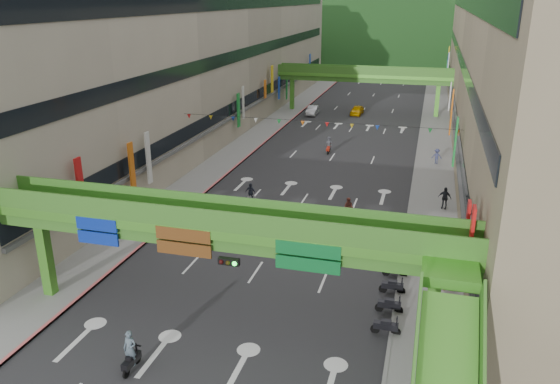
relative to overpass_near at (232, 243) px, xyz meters
The scene contains 22 objects.
road_slab 44.93m from the overpass_near, 91.20° to the left, with size 18.00×140.00×0.02m, color #28282B.
sidewalk_left 46.47m from the overpass_near, 104.97° to the left, with size 4.00×140.00×0.15m, color gray.
sidewalk_right 46.03m from the overpass_near, 77.29° to the left, with size 4.00×140.00×0.15m, color gray.
curb_left 46.02m from the overpass_near, 102.67° to the left, with size 0.20×140.00×0.18m, color #CC5959.
curb_right 45.65m from the overpass_near, 79.63° to the left, with size 0.20×140.00×0.18m, color gray.
building_row_left 49.02m from the overpass_near, 114.00° to the left, with size 12.80×95.00×19.00m.
building_row_right 48.30m from the overpass_near, 68.03° to the left, with size 12.80×95.00×19.00m.
overpass_near is the anchor object (origin of this frame).
overpass_far 59.63m from the overpass_near, 90.90° to the left, with size 28.00×2.20×7.10m.
hill_left 155.52m from the overpass_near, 95.88° to the left, with size 168.00×140.00×112.00m, color #1C4419.
hill_right 176.35m from the overpass_near, 82.15° to the left, with size 208.00×176.00×128.00m, color #1C4419.
bunting_string 24.65m from the overpass_near, 92.17° to the left, with size 26.00×0.36×0.47m.
scooter_rider_near 7.07m from the overpass_near, 129.74° to the right, with size 0.67×1.60×2.16m.
scooter_rider_mid 17.62m from the overpass_near, 77.92° to the left, with size 0.90×1.59×2.00m.
scooter_rider_left 19.13m from the overpass_near, 105.64° to the left, with size 1.06×1.58×2.04m.
scooter_rider_far 36.37m from the overpass_near, 92.59° to the left, with size 0.79×1.60×1.95m.
parked_scooter_row 11.08m from the overpass_near, 38.42° to the left, with size 1.60×9.35×1.08m.
car_silver 57.20m from the overpass_near, 98.00° to the left, with size 1.46×4.20×1.38m, color #BBBCC3.
car_yellow 58.52m from the overpass_near, 91.44° to the left, with size 1.62×4.02×1.37m, color #E4A506.
pedestrian_red 14.10m from the overpass_near, 32.96° to the left, with size 0.87×0.68×1.79m, color red.
pedestrian_dark 24.38m from the overpass_near, 62.79° to the left, with size 1.10×0.46×1.87m, color #22242A.
pedestrian_blue 36.38m from the overpass_near, 73.47° to the left, with size 0.76×0.49×1.63m, color #363B61.
Camera 1 is at (9.98, -18.15, 17.03)m, focal length 35.00 mm.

